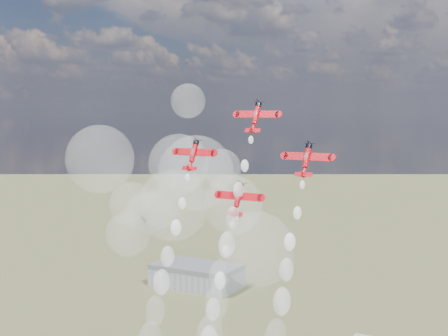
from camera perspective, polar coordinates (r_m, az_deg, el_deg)
name	(u,v)px	position (r m, az deg, el deg)	size (l,w,h in m)	color
hangar	(196,275)	(369.93, -2.54, -9.77)	(50.00, 28.00, 13.00)	gray
plane_lead	(256,117)	(143.99, 2.93, 4.72)	(10.87, 5.41, 7.23)	#BE0911
plane_left	(193,155)	(147.51, -2.84, 1.23)	(10.87, 5.41, 7.23)	#BE0911
plane_right	(307,159)	(134.58, 7.55, 0.80)	(10.87, 5.41, 7.23)	#BE0911
plane_slot	(238,199)	(137.58, 1.28, -2.84)	(10.87, 5.41, 7.23)	#BE0911
smoke_trail_lead	(218,292)	(133.87, -0.54, -11.26)	(5.14, 22.05, 42.50)	white
smoke_trail_left	(152,329)	(140.40, -6.62, -14.38)	(5.10, 22.38, 42.73)	white
drifted_smoke_cloud	(180,194)	(183.06, -4.09, -2.42)	(72.38, 33.68, 57.65)	white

